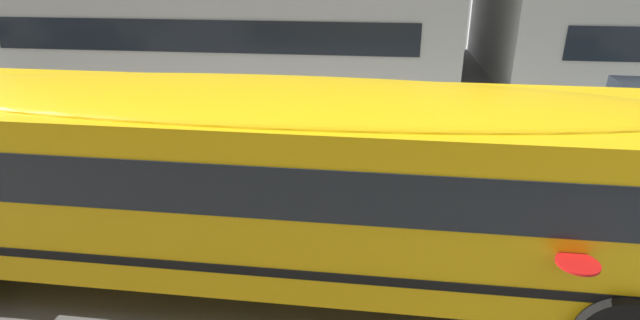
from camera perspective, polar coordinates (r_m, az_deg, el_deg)
name	(u,v)px	position (r m, az deg, el deg)	size (l,w,h in m)	color
ground_plane	(352,223)	(9.63, 3.54, -7.00)	(400.00, 400.00, 0.00)	#54514F
sidewalk_far	(365,108)	(16.43, 4.99, 5.79)	(120.00, 3.00, 0.01)	gray
lane_centreline	(352,223)	(9.63, 3.54, -6.98)	(110.00, 0.16, 0.01)	silver
school_bus	(291,171)	(7.29, -3.21, -1.27)	(13.63, 3.37, 3.04)	yellow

